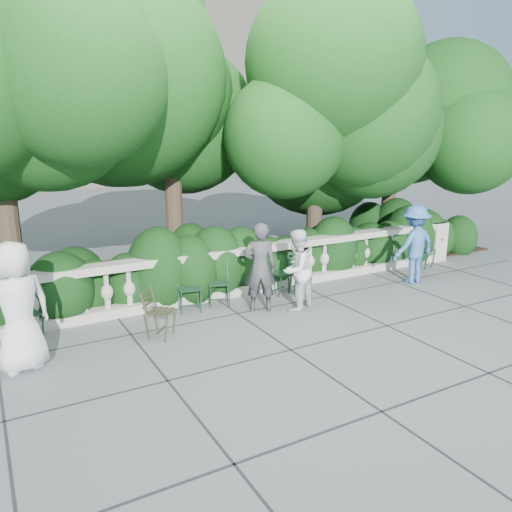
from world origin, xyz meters
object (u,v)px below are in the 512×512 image
person_businessman (17,307)px  person_older_blue (414,244)px  chair_b (32,343)px  chair_e (302,293)px  chair_c (220,308)px  person_casual_man (296,270)px  person_woman_grey (260,267)px  chair_a (191,314)px  chair_d (284,295)px  chair_f (428,268)px  chair_weathered (169,338)px

person_businessman → person_older_blue: person_businessman is taller
chair_b → chair_e: (5.21, 0.00, 0.00)m
chair_c → person_casual_man: 1.64m
chair_b → person_woman_grey: 4.04m
chair_b → chair_c: (3.32, 0.03, 0.00)m
chair_b → person_businessman: person_businessman is taller
chair_a → chair_b: size_ratio=1.00×
person_older_blue → person_casual_man: bearing=0.3°
chair_c → person_woman_grey: (0.60, -0.49, 0.84)m
chair_d → person_casual_man: bearing=-128.2°
chair_f → person_older_blue: size_ratio=0.48×
chair_f → person_businessman: 9.27m
chair_c → person_businessman: person_businessman is taller
chair_e → person_casual_man: (-0.66, -0.73, 0.77)m
person_older_blue → chair_b: bearing=-6.7°
chair_c → person_older_blue: (4.44, -0.60, 0.87)m
chair_a → person_businessman: person_businessman is taller
chair_e → chair_c: bearing=-171.6°
person_woman_grey → chair_e: bearing=-136.1°
chair_e → chair_f: size_ratio=1.00×
person_businessman → chair_a: bearing=179.0°
chair_e → person_woman_grey: size_ratio=0.50×
chair_a → chair_weathered: same height
chair_c → chair_f: 5.67m
chair_e → person_woman_grey: person_woman_grey is taller
person_businessman → person_casual_man: person_businessman is taller
chair_c → chair_d: (1.46, 0.01, 0.00)m
chair_d → chair_b: bearing=158.7°
chair_e → chair_weathered: (-3.23, -0.86, 0.00)m
chair_a → chair_b: same height
person_businessman → chair_d: bearing=173.0°
chair_b → person_woman_grey: bearing=-23.9°
chair_f → person_businessman: bearing=171.5°
person_businessman → person_casual_man: (4.74, 0.15, -0.17)m
chair_d → person_older_blue: bearing=-33.4°
chair_c → chair_f: size_ratio=1.00×
chair_c → person_businessman: (-3.51, -0.91, 0.93)m
chair_weathered → person_woman_grey: size_ratio=0.50×
chair_c → chair_d: 1.46m
chair_c → chair_b: bearing=-159.7°
chair_b → person_businessman: (-0.19, -0.88, 0.93)m
chair_b → person_casual_man: 4.68m
chair_c → person_older_blue: person_older_blue is taller
chair_d → chair_e: 0.43m
chair_e → person_casual_man: 1.24m
chair_e → person_older_blue: 2.75m
chair_c → chair_d: size_ratio=1.00×
chair_weathered → person_casual_man: person_casual_man is taller
chair_b → person_older_blue: 7.83m
chair_b → chair_weathered: (1.98, -0.85, 0.00)m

